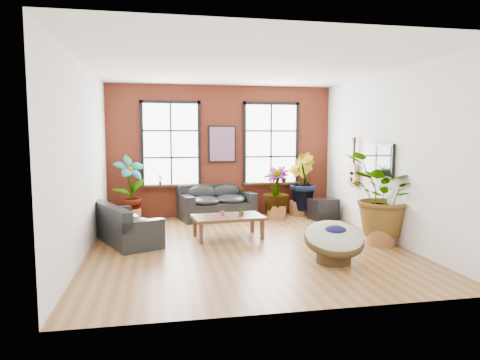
% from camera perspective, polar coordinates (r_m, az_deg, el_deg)
% --- Properties ---
extents(room, '(6.04, 6.54, 3.54)m').
position_cam_1_polar(room, '(8.46, 0.57, 3.03)').
color(room, brown).
rests_on(room, ground).
extents(sofa_back, '(2.09, 1.36, 0.88)m').
position_cam_1_polar(sofa_back, '(11.29, -3.18, -3.11)').
color(sofa_back, black).
rests_on(sofa_back, ground).
extents(sofa_left, '(1.56, 2.15, 0.78)m').
position_cam_1_polar(sofa_left, '(9.11, -15.21, -5.81)').
color(sofa_left, black).
rests_on(sofa_left, ground).
extents(coffee_table, '(1.56, 1.00, 0.57)m').
position_cam_1_polar(coffee_table, '(9.14, -1.62, -5.14)').
color(coffee_table, '#452B19').
rests_on(coffee_table, ground).
extents(papasan_chair, '(1.12, 1.14, 0.77)m').
position_cam_1_polar(papasan_chair, '(7.57, 12.43, -7.83)').
color(papasan_chair, '#3B2C15').
rests_on(papasan_chair, ground).
extents(poster, '(0.74, 0.06, 0.98)m').
position_cam_1_polar(poster, '(11.44, -2.39, 4.82)').
color(poster, black).
rests_on(poster, room).
extents(tv_wall_unit, '(0.13, 1.86, 1.20)m').
position_cam_1_polar(tv_wall_unit, '(9.88, 16.98, 2.01)').
color(tv_wall_unit, black).
rests_on(tv_wall_unit, room).
extents(media_box, '(0.75, 0.66, 0.55)m').
position_cam_1_polar(media_box, '(11.34, 11.03, -3.81)').
color(media_box, black).
rests_on(media_box, ground).
extents(pot_back_left, '(0.50, 0.50, 0.34)m').
position_cam_1_polar(pot_back_left, '(11.08, -14.25, -4.65)').
color(pot_back_left, brown).
rests_on(pot_back_left, ground).
extents(pot_back_right, '(0.67, 0.67, 0.39)m').
position_cam_1_polar(pot_back_right, '(11.86, 7.91, -3.71)').
color(pot_back_right, brown).
rests_on(pot_back_right, ground).
extents(pot_right_wall, '(0.57, 0.57, 0.42)m').
position_cam_1_polar(pot_right_wall, '(9.05, 18.27, -6.91)').
color(pot_right_wall, brown).
rests_on(pot_right_wall, ground).
extents(pot_mid, '(0.62, 0.62, 0.36)m').
position_cam_1_polar(pot_mid, '(11.27, 4.90, -4.26)').
color(pot_mid, brown).
rests_on(pot_mid, ground).
extents(floor_plant_back_left, '(0.98, 0.88, 1.55)m').
position_cam_1_polar(floor_plant_back_left, '(11.01, -14.44, -0.76)').
color(floor_plant_back_left, '#175619').
rests_on(floor_plant_back_left, ground).
extents(floor_plant_back_right, '(0.93, 1.04, 1.58)m').
position_cam_1_polar(floor_plant_back_right, '(11.76, 8.15, -0.15)').
color(floor_plant_back_right, '#175619').
rests_on(floor_plant_back_right, ground).
extents(floor_plant_right_wall, '(2.00, 1.97, 1.68)m').
position_cam_1_polar(floor_plant_right_wall, '(8.93, 18.55, -1.95)').
color(floor_plant_right_wall, '#175619').
rests_on(floor_plant_right_wall, ground).
extents(floor_plant_mid, '(0.98, 0.98, 1.23)m').
position_cam_1_polar(floor_plant_mid, '(11.21, 4.83, -1.34)').
color(floor_plant_mid, '#175619').
rests_on(floor_plant_mid, ground).
extents(table_plant, '(0.23, 0.21, 0.22)m').
position_cam_1_polar(table_plant, '(9.10, 0.20, -4.12)').
color(table_plant, '#175619').
rests_on(table_plant, coffee_table).
extents(sill_plant_left, '(0.17, 0.17, 0.27)m').
position_cam_1_polar(sill_plant_left, '(11.33, -10.62, 0.07)').
color(sill_plant_left, '#175619').
rests_on(sill_plant_left, room).
extents(sill_plant_right, '(0.19, 0.19, 0.27)m').
position_cam_1_polar(sill_plant_right, '(11.81, 5.85, 0.38)').
color(sill_plant_right, '#175619').
rests_on(sill_plant_right, room).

